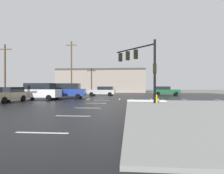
% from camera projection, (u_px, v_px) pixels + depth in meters
% --- Properties ---
extents(ground_plane, '(120.00, 120.00, 0.00)m').
position_uv_depth(ground_plane, '(104.00, 99.00, 25.15)').
color(ground_plane, slate).
extents(road_asphalt, '(44.00, 44.00, 0.02)m').
position_uv_depth(road_asphalt, '(104.00, 99.00, 25.15)').
color(road_asphalt, black).
rests_on(road_asphalt, ground_plane).
extents(snow_strip_curbside, '(4.00, 1.60, 0.06)m').
position_uv_depth(snow_strip_curbside, '(146.00, 101.00, 20.73)').
color(snow_strip_curbside, white).
rests_on(snow_strip_curbside, sidewalk_corner).
extents(lane_markings, '(36.15, 36.15, 0.01)m').
position_uv_depth(lane_markings, '(113.00, 100.00, 23.67)').
color(lane_markings, silver).
rests_on(lane_markings, road_asphalt).
extents(traffic_signal_mast, '(3.91, 4.68, 5.87)m').
position_uv_depth(traffic_signal_mast, '(140.00, 61.00, 19.68)').
color(traffic_signal_mast, black).
rests_on(traffic_signal_mast, sidewalk_corner).
extents(fire_hydrant, '(0.48, 0.26, 0.79)m').
position_uv_depth(fire_hydrant, '(156.00, 99.00, 18.20)').
color(fire_hydrant, gold).
rests_on(fire_hydrant, sidewalk_corner).
extents(strip_building_background, '(22.73, 8.00, 6.08)m').
position_uv_depth(strip_building_background, '(102.00, 81.00, 52.54)').
color(strip_building_background, gray).
rests_on(strip_building_background, ground_plane).
extents(sedan_tan, '(2.23, 4.62, 1.58)m').
position_uv_depth(sedan_tan, '(8.00, 94.00, 20.59)').
color(sedan_tan, tan).
rests_on(sedan_tan, road_asphalt).
extents(sedan_black, '(4.66, 2.35, 1.58)m').
position_uv_depth(sedan_black, '(66.00, 91.00, 34.07)').
color(sedan_black, black).
rests_on(sedan_black, road_asphalt).
extents(suv_white, '(4.95, 2.46, 2.03)m').
position_uv_depth(suv_white, '(40.00, 91.00, 23.98)').
color(suv_white, white).
rests_on(suv_white, road_asphalt).
extents(suv_blue, '(4.95, 2.47, 2.03)m').
position_uv_depth(suv_blue, '(67.00, 90.00, 26.52)').
color(suv_blue, navy).
rests_on(suv_blue, road_asphalt).
extents(sedan_silver, '(4.61, 2.21, 1.58)m').
position_uv_depth(sedan_silver, '(103.00, 91.00, 32.84)').
color(sedan_silver, '#B7BABF').
rests_on(sedan_silver, road_asphalt).
extents(sedan_green, '(4.66, 2.35, 1.58)m').
position_uv_depth(sedan_green, '(166.00, 91.00, 34.99)').
color(sedan_green, '#195933').
rests_on(sedan_green, road_asphalt).
extents(utility_pole_far, '(2.20, 0.28, 8.39)m').
position_uv_depth(utility_pole_far, '(5.00, 69.00, 31.59)').
color(utility_pole_far, brown).
rests_on(utility_pole_far, ground_plane).
extents(utility_pole_distant, '(2.20, 0.28, 10.95)m').
position_uv_depth(utility_pole_distant, '(71.00, 67.00, 40.72)').
color(utility_pole_distant, brown).
rests_on(utility_pole_distant, ground_plane).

